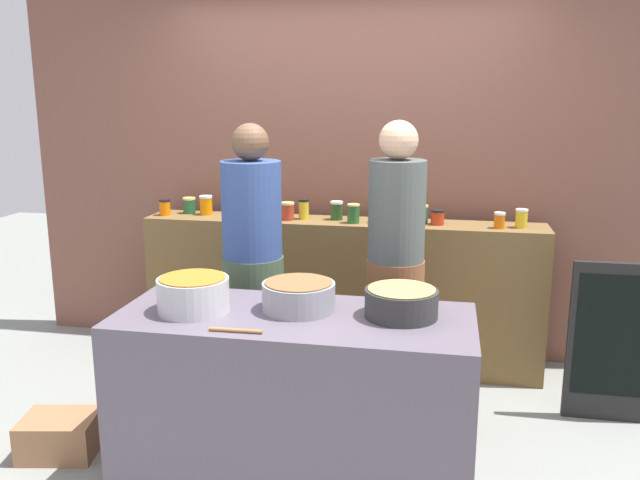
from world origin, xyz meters
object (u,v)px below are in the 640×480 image
at_px(cook_in_cap, 395,284).
at_px(preserve_jar_7, 337,210).
at_px(preserve_jar_6, 304,209).
at_px(preserve_jar_13, 521,218).
at_px(preserve_jar_4, 272,211).
at_px(preserve_jar_9, 379,214).
at_px(preserve_jar_12, 499,220).
at_px(cooking_pot_left, 193,294).
at_px(preserve_jar_10, 422,214).
at_px(preserve_jar_3, 249,208).
at_px(preserve_jar_1, 189,205).
at_px(preserve_jar_8, 353,213).
at_px(bread_crate, 60,435).
at_px(cooking_pot_center, 299,296).
at_px(preserve_jar_11, 438,217).
at_px(cook_with_tongs, 253,281).
at_px(preserve_jar_2, 206,205).
at_px(preserve_jar_5, 288,211).
at_px(wooden_spoon, 236,330).
at_px(preserve_jar_0, 165,207).
at_px(cooking_pot_right, 401,303).

bearing_deg(cook_in_cap, preserve_jar_7, 123.94).
bearing_deg(preserve_jar_6, preserve_jar_13, -0.94).
relative_size(preserve_jar_4, preserve_jar_9, 0.88).
relative_size(preserve_jar_12, cooking_pot_left, 0.30).
bearing_deg(cook_in_cap, preserve_jar_6, 136.12).
relative_size(preserve_jar_10, preserve_jar_13, 1.01).
xyz_separation_m(preserve_jar_3, preserve_jar_4, (0.14, 0.07, -0.03)).
height_order(preserve_jar_1, preserve_jar_8, preserve_jar_8).
height_order(preserve_jar_6, preserve_jar_8, preserve_jar_6).
xyz_separation_m(preserve_jar_3, bread_crate, (-0.63, -1.39, -0.99)).
height_order(preserve_jar_9, cooking_pot_center, preserve_jar_9).
bearing_deg(preserve_jar_12, cooking_pot_left, -137.53).
relative_size(preserve_jar_11, cook_in_cap, 0.06).
height_order(cooking_pot_center, cook_with_tongs, cook_with_tongs).
distance_m(preserve_jar_4, bread_crate, 1.91).
bearing_deg(preserve_jar_2, preserve_jar_10, -1.13).
bearing_deg(cooking_pot_center, preserve_jar_8, 86.18).
xyz_separation_m(preserve_jar_2, preserve_jar_6, (0.71, -0.03, 0.00)).
distance_m(preserve_jar_1, preserve_jar_4, 0.63).
relative_size(preserve_jar_4, preserve_jar_5, 0.82).
height_order(preserve_jar_2, preserve_jar_12, preserve_jar_2).
relative_size(preserve_jar_13, cook_with_tongs, 0.07).
bearing_deg(wooden_spoon, preserve_jar_7, 84.69).
relative_size(preserve_jar_5, preserve_jar_10, 0.99).
bearing_deg(preserve_jar_0, preserve_jar_12, -0.50).
distance_m(preserve_jar_10, preserve_jar_11, 0.10).
relative_size(preserve_jar_9, cook_with_tongs, 0.07).
height_order(preserve_jar_0, preserve_jar_1, preserve_jar_1).
bearing_deg(cook_with_tongs, preserve_jar_13, 22.76).
bearing_deg(preserve_jar_0, preserve_jar_13, 0.52).
xyz_separation_m(preserve_jar_0, preserve_jar_4, (0.77, 0.04, -0.01)).
distance_m(preserve_jar_5, preserve_jar_6, 0.11).
bearing_deg(bread_crate, preserve_jar_10, 39.54).
bearing_deg(preserve_jar_11, preserve_jar_5, -178.27).
bearing_deg(preserve_jar_0, bread_crate, -90.07).
xyz_separation_m(preserve_jar_3, cook_with_tongs, (0.20, -0.61, -0.33)).
relative_size(preserve_jar_0, bread_crate, 0.30).
xyz_separation_m(preserve_jar_13, cooking_pot_center, (-1.16, -1.31, -0.18)).
distance_m(preserve_jar_4, preserve_jar_12, 1.51).
height_order(preserve_jar_10, cooking_pot_center, preserve_jar_10).
relative_size(preserve_jar_5, preserve_jar_8, 0.95).
bearing_deg(cooking_pot_left, preserve_jar_10, 54.85).
bearing_deg(cooking_pot_center, preserve_jar_12, 51.24).
distance_m(preserve_jar_6, preserve_jar_8, 0.36).
distance_m(preserve_jar_0, cook_with_tongs, 1.09).
bearing_deg(preserve_jar_4, preserve_jar_6, 1.83).
bearing_deg(preserve_jar_5, preserve_jar_3, -174.02).
distance_m(preserve_jar_3, cook_with_tongs, 0.72).
xyz_separation_m(preserve_jar_10, cooking_pot_right, (-0.04, -1.34, -0.18)).
relative_size(preserve_jar_7, preserve_jar_11, 1.28).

